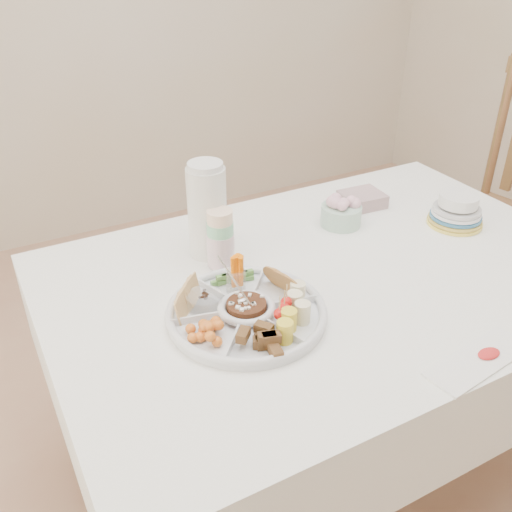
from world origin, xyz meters
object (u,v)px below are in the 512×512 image
plate_stack (457,209)px  party_tray (246,310)px  dining_table (324,376)px  chair (503,212)px  thermos (207,209)px

plate_stack → party_tray: bearing=-171.4°
dining_table → chair: chair is taller
plate_stack → dining_table: bearing=-174.4°
party_tray → thermos: (0.05, 0.33, 0.12)m
chair → party_tray: chair is taller
chair → plate_stack: size_ratio=6.62×
dining_table → thermos: 0.63m
chair → party_tray: (-1.36, -0.37, 0.22)m
chair → plate_stack: bearing=-167.3°
thermos → plate_stack: size_ratio=1.65×
party_tray → plate_stack: size_ratio=2.24×
dining_table → chair: size_ratio=1.35×
party_tray → thermos: 0.35m
party_tray → thermos: size_ratio=1.35×
dining_table → plate_stack: (0.50, 0.05, 0.43)m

